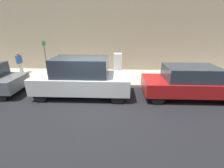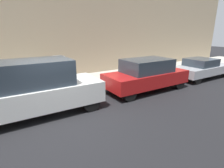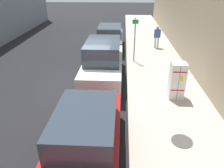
{
  "view_description": "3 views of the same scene",
  "coord_description": "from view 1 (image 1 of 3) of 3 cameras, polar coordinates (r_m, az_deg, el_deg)",
  "views": [
    {
      "loc": [
        6.67,
        1.23,
        3.66
      ],
      "look_at": [
        0.24,
        0.96,
        1.16
      ],
      "focal_mm": 24.0,
      "sensor_mm": 36.0,
      "label": 1
    },
    {
      "loc": [
        6.02,
        -1.54,
        3.13
      ],
      "look_at": [
        -0.52,
        2.53,
        0.84
      ],
      "focal_mm": 28.0,
      "sensor_mm": 36.0,
      "label": 2
    },
    {
      "loc": [
        -1.89,
        9.91,
        5.06
      ],
      "look_at": [
        -1.49,
        2.13,
        1.2
      ],
      "focal_mm": 35.0,
      "sensor_mm": 36.0,
      "label": 3
    }
  ],
  "objects": [
    {
      "name": "discarded_refrigerator",
      "position": [
        11.27,
        2.2,
        7.5
      ],
      "size": [
        0.64,
        0.6,
        1.62
      ],
      "color": "white",
      "rests_on": "sidewalk_slab"
    },
    {
      "name": "parked_suv_red",
      "position": [
        8.88,
        27.29,
        0.69
      ],
      "size": [
        1.93,
        4.74,
        1.75
      ],
      "color": "red",
      "rests_on": "ground"
    },
    {
      "name": "manhole_cover",
      "position": [
        11.53,
        17.18,
        2.7
      ],
      "size": [
        0.7,
        0.7,
        0.02
      ],
      "primitive_type": "cylinder",
      "color": "#47443F",
      "rests_on": "sidewalk_slab"
    },
    {
      "name": "building_facade_near",
      "position": [
        13.6,
        -3.01,
        20.75
      ],
      "size": [
        2.22,
        39.6,
        7.09
      ],
      "primitive_type": "cube",
      "color": "tan",
      "rests_on": "ground"
    },
    {
      "name": "sidewalk_slab",
      "position": [
        11.28,
        -4.01,
        2.73
      ],
      "size": [
        3.61,
        44.0,
        0.17
      ],
      "primitive_type": "cube",
      "color": "#B2ADA0",
      "rests_on": "ground"
    },
    {
      "name": "street_sign_post",
      "position": [
        10.55,
        -23.84,
        8.54
      ],
      "size": [
        0.36,
        0.07,
        2.67
      ],
      "color": "slate",
      "rests_on": "sidewalk_slab"
    },
    {
      "name": "ground_plane",
      "position": [
        7.7,
        -7.15,
        -7.29
      ],
      "size": [
        80.0,
        80.0,
        0.0
      ],
      "primitive_type": "plane",
      "color": "black"
    },
    {
      "name": "parked_van_white",
      "position": [
        8.22,
        -11.56,
        2.43
      ],
      "size": [
        1.94,
        5.13,
        2.15
      ],
      "color": "silver",
      "rests_on": "ground"
    },
    {
      "name": "pedestrian_walking_far",
      "position": [
        13.71,
        -31.77,
        7.25
      ],
      "size": [
        0.46,
        0.22,
        1.59
      ],
      "rotation": [
        0.0,
        0.0,
        5.0
      ],
      "color": "beige",
      "rests_on": "sidewalk_slab"
    }
  ]
}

